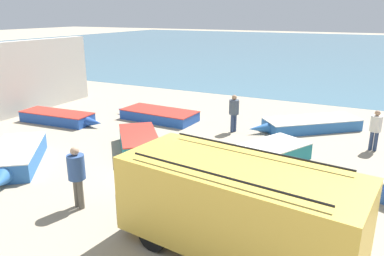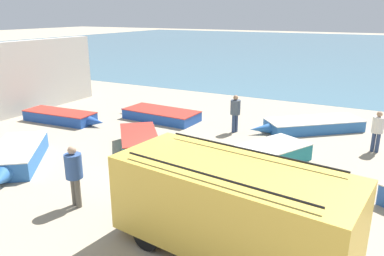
{
  "view_description": "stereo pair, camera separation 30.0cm",
  "coord_description": "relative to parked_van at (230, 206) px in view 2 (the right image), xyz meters",
  "views": [
    {
      "loc": [
        5.98,
        -10.81,
        5.28
      ],
      "look_at": [
        -0.22,
        1.5,
        1.0
      ],
      "focal_mm": 35.0,
      "sensor_mm": 36.0,
      "label": 1
    },
    {
      "loc": [
        6.25,
        -10.67,
        5.28
      ],
      "look_at": [
        -0.22,
        1.5,
        1.0
      ],
      "focal_mm": 35.0,
      "sensor_mm": 36.0,
      "label": 2
    }
  ],
  "objects": [
    {
      "name": "ground_plane",
      "position": [
        -3.54,
        3.76,
        -1.18
      ],
      "size": [
        200.0,
        200.0,
        0.0
      ],
      "primitive_type": "plane",
      "color": "tan"
    },
    {
      "name": "fishing_rowboat_1",
      "position": [
        -0.2,
        10.34,
        -0.91
      ],
      "size": [
        4.74,
        4.24,
        0.54
      ],
      "rotation": [
        0.0,
        0.0,
        3.85
      ],
      "color": "#2D66AD",
      "rests_on": "ground_plane"
    },
    {
      "name": "fisherman_1",
      "position": [
        2.58,
        8.69,
        -0.2
      ],
      "size": [
        0.43,
        0.43,
        1.64
      ],
      "rotation": [
        0.0,
        0.0,
        1.39
      ],
      "color": "navy",
      "rests_on": "ground_plane"
    },
    {
      "name": "sea_water",
      "position": [
        -3.54,
        55.76,
        -1.18
      ],
      "size": [
        120.0,
        80.0,
        0.01
      ],
      "primitive_type": "cube",
      "color": "#477084",
      "rests_on": "ground_plane"
    },
    {
      "name": "parked_van",
      "position": [
        0.0,
        0.0,
        0.0
      ],
      "size": [
        5.62,
        2.83,
        2.26
      ],
      "rotation": [
        0.0,
        0.0,
        3.02
      ],
      "color": "gold",
      "rests_on": "ground_plane"
    },
    {
      "name": "fishing_rowboat_0",
      "position": [
        -8.74,
        1.17,
        -0.84
      ],
      "size": [
        3.44,
        3.96,
        0.67
      ],
      "rotation": [
        0.0,
        0.0,
        5.38
      ],
      "color": "#2D66AD",
      "rests_on": "ground_plane"
    },
    {
      "name": "fisherman_3",
      "position": [
        -4.64,
        -0.03,
        -0.1
      ],
      "size": [
        0.48,
        0.48,
        1.81
      ],
      "rotation": [
        0.0,
        0.0,
        1.36
      ],
      "color": "#5B564C",
      "rests_on": "ground_plane"
    },
    {
      "name": "fishing_rowboat_4",
      "position": [
        -0.87,
        5.53,
        -0.86
      ],
      "size": [
        2.79,
        3.82,
        0.64
      ],
      "rotation": [
        0.0,
        0.0,
        4.25
      ],
      "color": "#1E757F",
      "rests_on": "ground_plane"
    },
    {
      "name": "fishing_rowboat_6",
      "position": [
        -11.51,
        5.98,
        -0.91
      ],
      "size": [
        4.57,
        1.56,
        0.53
      ],
      "rotation": [
        0.0,
        0.0,
        0.07
      ],
      "color": "#234CA3",
      "rests_on": "ground_plane"
    },
    {
      "name": "fisherman_2",
      "position": [
        -3.25,
        8.49,
        -0.14
      ],
      "size": [
        0.45,
        0.45,
        1.73
      ],
      "rotation": [
        0.0,
        0.0,
        5.88
      ],
      "color": "navy",
      "rests_on": "ground_plane"
    },
    {
      "name": "fishing_rowboat_5",
      "position": [
        -5.85,
        4.65,
        -0.84
      ],
      "size": [
        3.19,
        3.54,
        0.68
      ],
      "rotation": [
        0.0,
        0.0,
        2.27
      ],
      "color": "#1E757F",
      "rests_on": "ground_plane"
    },
    {
      "name": "fishing_rowboat_2",
      "position": [
        -7.43,
        8.65,
        -0.92
      ],
      "size": [
        4.7,
        1.89,
        0.51
      ],
      "rotation": [
        0.0,
        0.0,
        3.09
      ],
      "color": "#234CA3",
      "rests_on": "ground_plane"
    }
  ]
}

